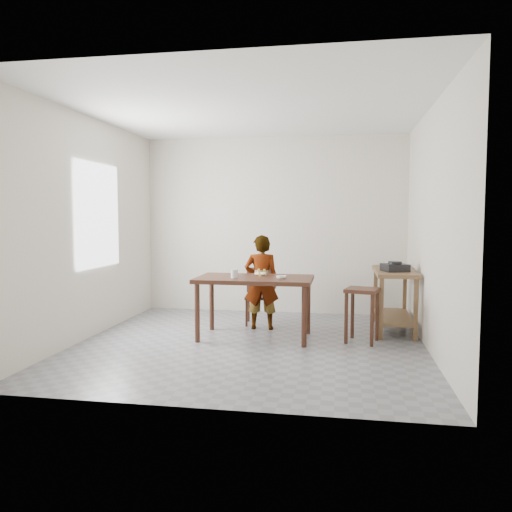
% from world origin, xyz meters
% --- Properties ---
extents(floor, '(4.00, 4.00, 0.04)m').
position_xyz_m(floor, '(0.00, 0.00, -0.02)').
color(floor, slate).
rests_on(floor, ground).
extents(ceiling, '(4.00, 4.00, 0.04)m').
position_xyz_m(ceiling, '(0.00, 0.00, 2.72)').
color(ceiling, white).
rests_on(ceiling, wall_back).
extents(wall_back, '(4.00, 0.04, 2.70)m').
position_xyz_m(wall_back, '(0.00, 2.02, 1.35)').
color(wall_back, beige).
rests_on(wall_back, ground).
extents(wall_front, '(4.00, 0.04, 2.70)m').
position_xyz_m(wall_front, '(0.00, -2.02, 1.35)').
color(wall_front, beige).
rests_on(wall_front, ground).
extents(wall_left, '(0.04, 4.00, 2.70)m').
position_xyz_m(wall_left, '(-2.02, 0.00, 1.35)').
color(wall_left, beige).
rests_on(wall_left, ground).
extents(wall_right, '(0.04, 4.00, 2.70)m').
position_xyz_m(wall_right, '(2.02, 0.00, 1.35)').
color(wall_right, beige).
rests_on(wall_right, ground).
extents(window_pane, '(0.02, 1.10, 1.30)m').
position_xyz_m(window_pane, '(-1.97, 0.20, 1.50)').
color(window_pane, white).
rests_on(window_pane, wall_left).
extents(dining_table, '(1.40, 0.80, 0.75)m').
position_xyz_m(dining_table, '(0.00, 0.30, 0.38)').
color(dining_table, '#3B1F14').
rests_on(dining_table, floor).
extents(prep_counter, '(0.50, 1.20, 0.80)m').
position_xyz_m(prep_counter, '(1.72, 1.00, 0.40)').
color(prep_counter, brown).
rests_on(prep_counter, floor).
extents(child, '(0.48, 0.33, 1.25)m').
position_xyz_m(child, '(0.01, 0.79, 0.62)').
color(child, white).
rests_on(child, floor).
extents(dining_chair, '(0.40, 0.40, 0.77)m').
position_xyz_m(dining_chair, '(-0.07, 1.07, 0.38)').
color(dining_chair, '#3B1F14').
rests_on(dining_chair, floor).
extents(stool, '(0.45, 0.45, 0.64)m').
position_xyz_m(stool, '(1.29, 0.31, 0.32)').
color(stool, '#3B1F14').
rests_on(stool, floor).
extents(glass_tumbler, '(0.08, 0.08, 0.10)m').
position_xyz_m(glass_tumbler, '(-0.23, 0.18, 0.80)').
color(glass_tumbler, silver).
rests_on(glass_tumbler, dining_table).
extents(small_bowl, '(0.16, 0.16, 0.04)m').
position_xyz_m(small_bowl, '(0.34, 0.17, 0.77)').
color(small_bowl, white).
rests_on(small_bowl, dining_table).
extents(banana, '(0.19, 0.16, 0.06)m').
position_xyz_m(banana, '(0.05, 0.45, 0.78)').
color(banana, '#EDC04D').
rests_on(banana, dining_table).
extents(serving_bowl, '(0.26, 0.26, 0.06)m').
position_xyz_m(serving_bowl, '(1.73, 1.41, 0.83)').
color(serving_bowl, white).
rests_on(serving_bowl, prep_counter).
extents(gas_burner, '(0.36, 0.36, 0.09)m').
position_xyz_m(gas_burner, '(1.70, 0.79, 0.85)').
color(gas_burner, black).
rests_on(gas_burner, prep_counter).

